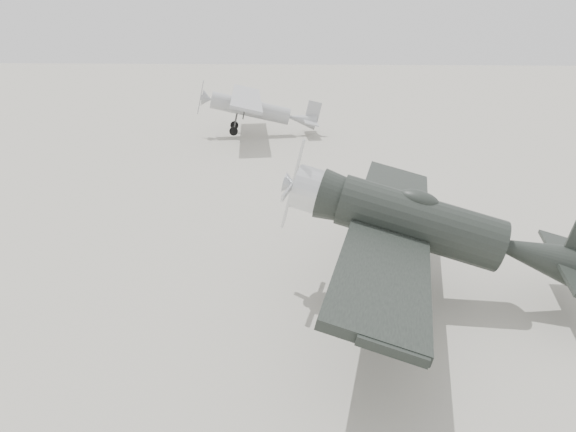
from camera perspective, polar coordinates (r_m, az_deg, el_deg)
name	(u,v)px	position (r m, az deg, el deg)	size (l,w,h in m)	color
ground	(250,271)	(16.41, -3.91, -5.57)	(160.00, 160.00, 0.00)	#9F998D
lowwing_monoplane	(434,228)	(14.59, 14.61, -1.16)	(8.23, 11.45, 3.68)	black
highwing_monoplane	(255,106)	(35.54, -3.34, 11.14)	(7.51, 10.56, 2.98)	#9FA1A4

